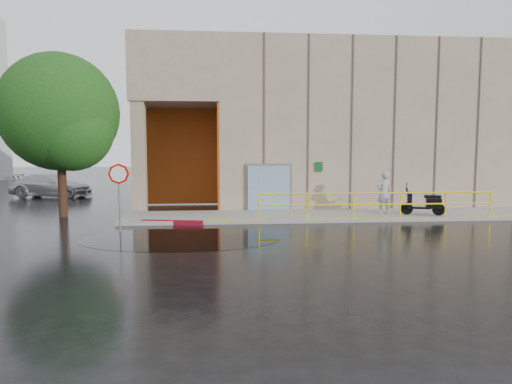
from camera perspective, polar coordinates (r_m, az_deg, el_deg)
ground at (r=14.88m, az=3.42°, el=-5.89°), size 120.00×120.00×0.00m
sidewalk at (r=20.11m, az=12.90°, el=-2.83°), size 20.00×3.00×0.15m
building at (r=26.46m, az=11.05°, el=8.14°), size 20.00×10.17×8.00m
guardrail at (r=18.84m, az=14.91°, el=-1.57°), size 9.56×0.06×1.03m
person at (r=20.00m, az=15.70°, el=-0.10°), size 0.74×0.57×1.82m
scooter at (r=20.24m, az=20.21°, el=-0.53°), size 1.80×1.07×1.36m
stop_sign at (r=16.59m, az=-16.77°, el=1.23°), size 0.72×0.11×2.41m
red_curb at (r=17.85m, az=-10.45°, el=-3.77°), size 2.39×0.63×0.18m
puddle at (r=15.11m, az=-9.38°, el=-5.77°), size 6.74×4.36×0.01m
car_c at (r=30.18m, az=-24.24°, el=0.75°), size 5.07×2.72×1.40m
tree_near at (r=21.02m, az=-23.06°, el=8.66°), size 4.94×4.94×6.92m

